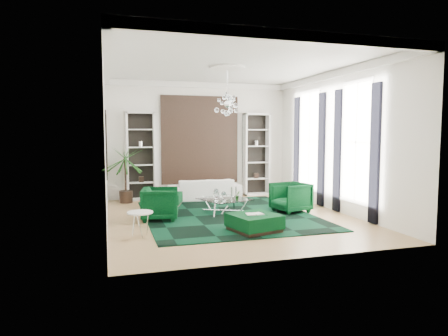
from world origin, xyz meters
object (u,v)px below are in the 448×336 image
object	(u,v)px
coffee_table	(225,206)
ottoman_front	(254,223)
ottoman_side	(166,200)
palm	(125,167)
side_table	(140,225)
armchair_left	(160,204)
armchair_right	(290,197)
sofa	(204,189)

from	to	relation	value
coffee_table	ottoman_front	xyz separation A→B (m)	(0.05, -2.10, -0.01)
ottoman_front	coffee_table	bearing A→B (deg)	91.36
coffee_table	ottoman_side	distance (m)	1.98
ottoman_side	ottoman_front	size ratio (longest dim) A/B	0.90
ottoman_side	palm	size ratio (longest dim) A/B	0.39
ottoman_front	side_table	xyz separation A→B (m)	(-2.40, 0.25, 0.06)
armchair_left	ottoman_front	distance (m)	2.52
armchair_left	armchair_right	xyz separation A→B (m)	(3.50, -0.00, 0.00)
armchair_right	palm	xyz separation A→B (m)	(-4.20, 2.75, 0.70)
sofa	ottoman_side	bearing A→B (deg)	33.01
side_table	sofa	bearing A→B (deg)	60.48
armchair_right	ottoman_front	world-z (taller)	armchair_right
ottoman_front	armchair_left	bearing A→B (deg)	135.81
armchair_right	coffee_table	xyz separation A→B (m)	(-1.75, 0.35, -0.21)
sofa	armchair_left	world-z (taller)	armchair_left
armchair_right	ottoman_side	bearing A→B (deg)	-132.38
coffee_table	palm	xyz separation A→B (m)	(-2.45, 2.40, 0.91)
armchair_left	ottoman_front	xyz separation A→B (m)	(1.80, -1.75, -0.21)
ottoman_side	palm	xyz separation A→B (m)	(-1.10, 0.95, 0.91)
coffee_table	sofa	bearing A→B (deg)	90.00
armchair_left	coffee_table	size ratio (longest dim) A/B	0.77
side_table	ottoman_side	bearing A→B (deg)	73.14
sofa	ottoman_side	distance (m)	1.60
sofa	armchair_left	distance (m)	3.18
armchair_right	side_table	size ratio (longest dim) A/B	1.67
armchair_right	side_table	xyz separation A→B (m)	(-4.10, -1.50, -0.15)
armchair_right	armchair_left	bearing A→B (deg)	-102.24
sofa	side_table	size ratio (longest dim) A/B	4.31
armchair_right	ottoman_side	xyz separation A→B (m)	(-3.10, 1.80, -0.21)
coffee_table	side_table	world-z (taller)	side_table
armchair_left	palm	distance (m)	2.92
sofa	armchair_left	size ratio (longest dim) A/B	2.59
armchair_right	ottoman_side	size ratio (longest dim) A/B	1.04
ottoman_front	sofa	bearing A→B (deg)	90.65
armchair_left	palm	xyz separation A→B (m)	(-0.70, 2.75, 0.70)
coffee_table	ottoman_side	xyz separation A→B (m)	(-1.35, 1.45, -0.01)
armchair_left	side_table	size ratio (longest dim) A/B	1.67
coffee_table	ottoman_front	bearing A→B (deg)	-88.64
armchair_left	coffee_table	xyz separation A→B (m)	(1.75, 0.35, -0.20)
ottoman_side	ottoman_front	world-z (taller)	ottoman_front
armchair_left	armchair_right	size ratio (longest dim) A/B	1.00
ottoman_side	coffee_table	bearing A→B (deg)	-47.05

